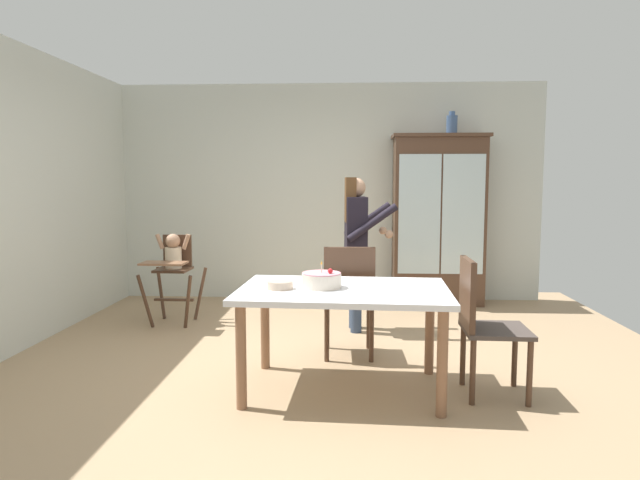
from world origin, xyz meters
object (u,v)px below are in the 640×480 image
(dining_table, at_px, (344,301))
(birthday_cake, at_px, (322,280))
(high_chair_with_toddler, at_px, (173,262))
(dining_chair_right_end, at_px, (481,317))
(serving_bowl, at_px, (280,285))
(china_cabinet, at_px, (438,220))
(ceramic_vase, at_px, (452,124))
(adult_person, at_px, (356,234))
(dining_chair_far_side, at_px, (349,294))

(dining_table, distance_m, birthday_cake, 0.21)
(high_chair_with_toddler, bearing_deg, dining_chair_right_end, -32.27)
(dining_table, distance_m, serving_bowl, 0.46)
(birthday_cake, bearing_deg, serving_bowl, -168.02)
(birthday_cake, relative_size, dining_chair_right_end, 0.29)
(china_cabinet, height_order, ceramic_vase, ceramic_vase)
(ceramic_vase, bearing_deg, adult_person, -131.50)
(ceramic_vase, xyz_separation_m, high_chair_with_toddler, (-3.05, -1.12, -1.51))
(dining_chair_right_end, bearing_deg, adult_person, 28.44)
(dining_table, relative_size, dining_chair_far_side, 1.58)
(adult_person, xyz_separation_m, dining_table, (-0.11, -1.62, -0.32))
(ceramic_vase, distance_m, high_chair_with_toddler, 3.59)
(china_cabinet, bearing_deg, high_chair_with_toddler, -159.00)
(china_cabinet, xyz_separation_m, high_chair_with_toddler, (-2.92, -1.12, -0.38))
(adult_person, bearing_deg, dining_table, 171.22)
(birthday_cake, distance_m, dining_chair_right_end, 1.14)
(china_cabinet, relative_size, serving_bowl, 11.38)
(high_chair_with_toddler, bearing_deg, ceramic_vase, 21.57)
(dining_chair_far_side, xyz_separation_m, dining_chair_right_end, (0.91, -0.75, 0.00))
(china_cabinet, xyz_separation_m, adult_person, (-1.00, -1.29, -0.06))
(birthday_cake, bearing_deg, ceramic_vase, 64.09)
(adult_person, distance_m, dining_chair_far_side, 1.00)
(birthday_cake, relative_size, dining_chair_far_side, 0.29)
(adult_person, relative_size, serving_bowl, 8.50)
(birthday_cake, relative_size, serving_bowl, 1.56)
(adult_person, height_order, serving_bowl, adult_person)
(dining_table, relative_size, serving_bowl, 8.42)
(ceramic_vase, height_order, high_chair_with_toddler, ceramic_vase)
(china_cabinet, xyz_separation_m, dining_table, (-1.12, -2.91, -0.38))
(high_chair_with_toddler, xyz_separation_m, adult_person, (1.91, -0.17, 0.31))
(ceramic_vase, bearing_deg, dining_chair_far_side, -118.84)
(china_cabinet, bearing_deg, adult_person, -128.00)
(ceramic_vase, bearing_deg, high_chair_with_toddler, -159.80)
(high_chair_with_toddler, relative_size, dining_chair_right_end, 0.99)
(china_cabinet, distance_m, serving_bowl, 3.35)
(high_chair_with_toddler, distance_m, birthday_cake, 2.42)
(serving_bowl, relative_size, dining_chair_right_end, 0.19)
(high_chair_with_toddler, bearing_deg, dining_table, -43.44)
(ceramic_vase, xyz_separation_m, serving_bowl, (-1.70, -2.96, -1.40))
(china_cabinet, xyz_separation_m, dining_chair_right_end, (-0.16, -2.95, -0.47))
(adult_person, height_order, dining_chair_far_side, adult_person)
(ceramic_vase, bearing_deg, dining_table, -113.27)
(ceramic_vase, xyz_separation_m, adult_person, (-1.14, -1.29, -1.20))
(china_cabinet, distance_m, high_chair_with_toddler, 3.15)
(birthday_cake, height_order, dining_chair_far_side, dining_chair_far_side)
(high_chair_with_toddler, distance_m, dining_table, 2.54)
(china_cabinet, distance_m, dining_chair_far_side, 2.49)
(serving_bowl, bearing_deg, dining_chair_far_side, 57.46)
(high_chair_with_toddler, relative_size, dining_chair_far_side, 0.99)
(dining_table, height_order, dining_chair_far_side, dining_chair_far_side)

